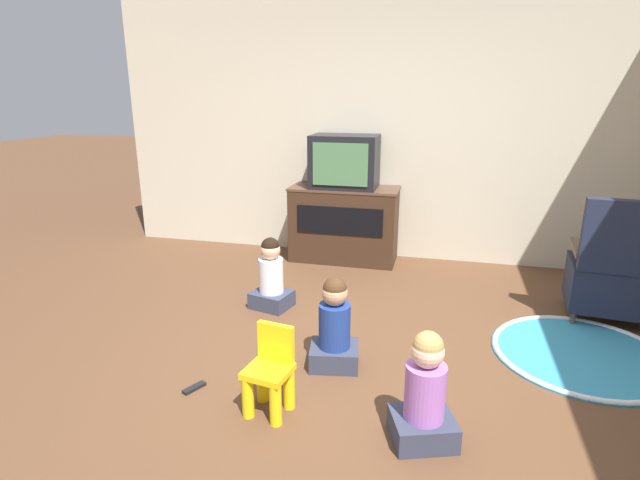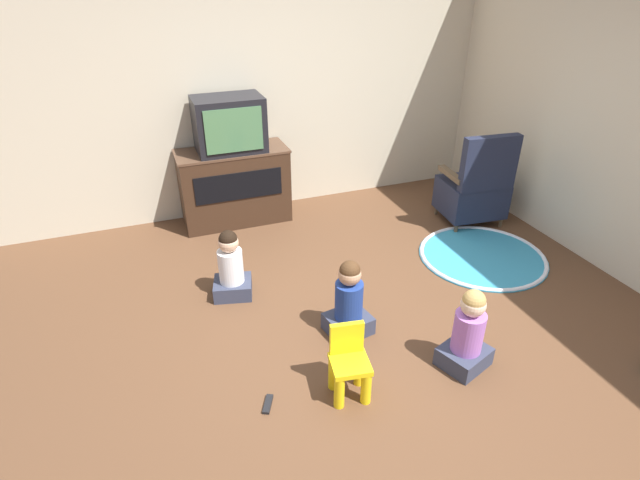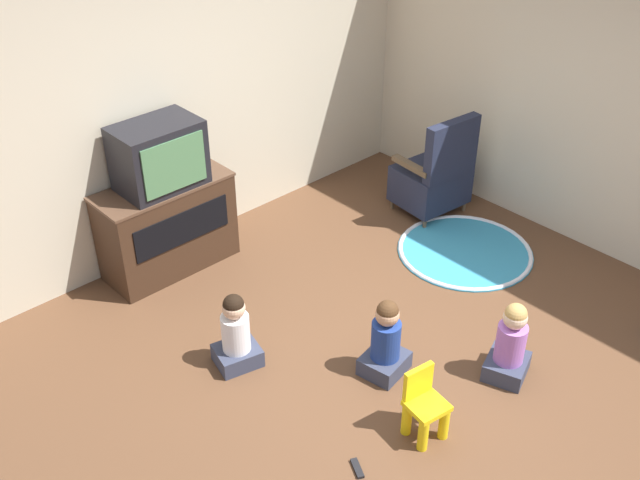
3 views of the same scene
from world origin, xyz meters
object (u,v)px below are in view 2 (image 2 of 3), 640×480
Objects in this scene: child_watching_left at (349,302)px; remote_control at (268,404)px; child_watching_center at (468,334)px; black_armchair at (475,190)px; child_watching_right at (231,268)px; tv_cabinet at (234,185)px; television at (229,124)px; yellow_kid_chair at (349,367)px.

child_watching_left is 0.94m from remote_control.
child_watching_center is at bearing -68.78° from remote_control.
child_watching_right is (-2.66, -0.41, -0.12)m from black_armchair.
child_watching_right is at bearing 113.73° from child_watching_center.
tv_cabinet is at bearing 89.97° from child_watching_left.
tv_cabinet is at bearing 89.95° from child_watching_center.
television is at bearing 89.95° from child_watching_right.
black_armchair is 2.81m from yellow_kid_chair.
black_armchair is at bearing 21.42° from child_watching_left.
television reaches higher than yellow_kid_chair.
child_watching_right is at bearing -104.04° from television.
television is 1.59m from child_watching_right.
tv_cabinet is 2.24× the size of yellow_kid_chair.
television is 0.67× the size of black_armchair.
child_watching_right is at bearing 23.94° from remote_control.
yellow_kid_chair is (0.13, -2.70, -0.19)m from tv_cabinet.
black_armchair reaches higher than child_watching_left.
tv_cabinet reaches higher than yellow_kid_chair.
black_armchair reaches higher than child_watching_center.
television reaches higher than child_watching_right.
child_watching_left reaches higher than remote_control.
child_watching_left reaches higher than yellow_kid_chair.
child_watching_center is (0.98, -2.73, -0.79)m from television.
remote_control is at bearing 155.10° from child_watching_center.
tv_cabinet reaches higher than child_watching_center.
yellow_kid_chair reaches higher than remote_control.
yellow_kid_chair is at bearing 44.60° from black_armchair.
child_watching_center is at bearing 59.29° from black_armchair.
black_armchair is at bearing -21.80° from television.
remote_control is (-0.05, -1.27, -0.25)m from child_watching_right.
yellow_kid_chair is at bearing 157.03° from child_watching_center.
child_watching_left is (0.24, 0.56, 0.05)m from yellow_kid_chair.
remote_control is at bearing -78.41° from child_watching_right.
tv_cabinet is at bearing 101.96° from yellow_kid_chair.
television is at bearing -15.94° from black_armchair.
child_watching_center is at bearing 5.92° from yellow_kid_chair.
child_watching_left is 1.02× the size of child_watching_right.
black_armchair is 2.28m from child_watching_left.
television reaches higher than child_watching_center.
child_watching_left is at bearing -79.97° from tv_cabinet.
television reaches higher than tv_cabinet.
black_armchair is at bearing -22.07° from tv_cabinet.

